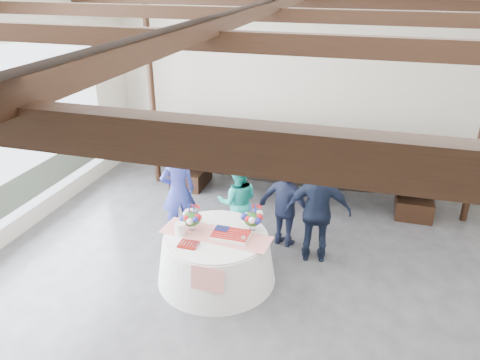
% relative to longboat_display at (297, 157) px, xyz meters
% --- Properties ---
extents(floor, '(10.00, 12.00, 0.01)m').
position_rel_longboat_display_xyz_m(floor, '(0.07, -4.51, -1.02)').
color(floor, '#3D3D42').
rests_on(floor, ground).
extents(wall_back, '(10.00, 0.02, 4.50)m').
position_rel_longboat_display_xyz_m(wall_back, '(0.07, 1.49, 1.23)').
color(wall_back, silver).
rests_on(wall_back, ground).
extents(ceiling, '(10.00, 12.00, 0.01)m').
position_rel_longboat_display_xyz_m(ceiling, '(0.07, -4.51, 3.48)').
color(ceiling, white).
rests_on(ceiling, wall_back).
extents(pavilion_structure, '(9.80, 11.76, 4.50)m').
position_rel_longboat_display_xyz_m(pavilion_structure, '(0.07, -3.73, 2.98)').
color(pavilion_structure, black).
rests_on(pavilion_structure, ground).
extents(longboat_display, '(8.53, 1.71, 1.60)m').
position_rel_longboat_display_xyz_m(longboat_display, '(0.00, 0.00, 0.00)').
color(longboat_display, black).
rests_on(longboat_display, ground).
extents(banquet_table, '(1.99, 1.99, 0.85)m').
position_rel_longboat_display_xyz_m(banquet_table, '(-0.74, -3.37, -0.60)').
color(banquet_table, white).
rests_on(banquet_table, ground).
extents(tabletop_items, '(1.88, 1.02, 0.40)m').
position_rel_longboat_display_xyz_m(tabletop_items, '(-0.73, -3.25, -0.02)').
color(tabletop_items, red).
rests_on(tabletop_items, banquet_table).
extents(guest_woman_blue, '(0.80, 0.74, 1.83)m').
position_rel_longboat_display_xyz_m(guest_woman_blue, '(-1.92, -2.15, -0.10)').
color(guest_woman_blue, navy).
rests_on(guest_woman_blue, ground).
extents(guest_woman_teal, '(0.92, 0.80, 1.60)m').
position_rel_longboat_display_xyz_m(guest_woman_teal, '(-0.75, -2.05, -0.22)').
color(guest_woman_teal, teal).
rests_on(guest_woman_teal, ground).
extents(guest_man_left, '(1.32, 0.96, 1.84)m').
position_rel_longboat_display_xyz_m(guest_man_left, '(0.16, -1.93, -0.10)').
color(guest_man_left, black).
rests_on(guest_man_left, ground).
extents(guest_man_right, '(1.20, 0.64, 1.94)m').
position_rel_longboat_display_xyz_m(guest_man_right, '(0.78, -2.31, -0.05)').
color(guest_man_right, '#141B31').
rests_on(guest_man_right, ground).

